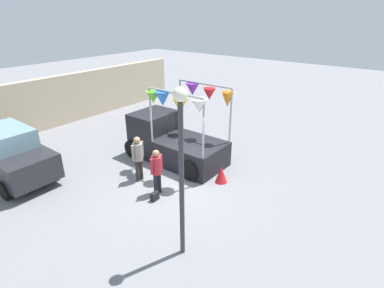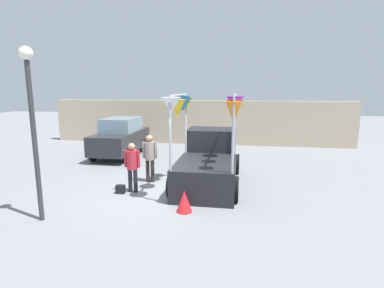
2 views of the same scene
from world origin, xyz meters
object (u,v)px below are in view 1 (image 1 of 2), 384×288
(person_vendor, at_px, (138,155))
(handbag, at_px, (155,196))
(parked_car, at_px, (10,154))
(person_customer, at_px, (157,168))
(street_lamp, at_px, (181,155))
(vendor_truck, at_px, (171,138))
(folded_kite_bundle_crimson, at_px, (221,175))

(person_vendor, bearing_deg, handbag, -113.71)
(parked_car, height_order, handbag, parked_car)
(person_customer, distance_m, street_lamp, 3.37)
(person_vendor, height_order, handbag, person_vendor)
(street_lamp, bearing_deg, parked_car, 96.70)
(vendor_truck, height_order, handbag, vendor_truck)
(parked_car, height_order, folded_kite_bundle_crimson, parked_car)
(folded_kite_bundle_crimson, bearing_deg, handbag, 154.36)
(vendor_truck, relative_size, handbag, 14.88)
(vendor_truck, height_order, street_lamp, street_lamp)
(vendor_truck, xyz_separation_m, person_vendor, (-2.07, -0.27, 0.11))
(street_lamp, xyz_separation_m, folded_kite_bundle_crimson, (3.51, 1.08, -2.46))
(handbag, bearing_deg, folded_kite_bundle_crimson, -25.64)
(person_vendor, xyz_separation_m, handbag, (-0.58, -1.33, -0.89))
(folded_kite_bundle_crimson, bearing_deg, parked_car, 124.81)
(street_lamp, bearing_deg, folded_kite_bundle_crimson, 17.12)
(parked_car, distance_m, street_lamp, 7.64)
(person_vendor, height_order, street_lamp, street_lamp)
(vendor_truck, distance_m, folded_kite_bundle_crimson, 2.79)
(person_customer, bearing_deg, vendor_truck, 31.16)
(person_customer, bearing_deg, person_vendor, 78.31)
(person_customer, distance_m, folded_kite_bundle_crimson, 2.42)
(person_customer, distance_m, handbag, 0.92)
(street_lamp, bearing_deg, person_vendor, 62.74)
(handbag, relative_size, folded_kite_bundle_crimson, 0.47)
(vendor_truck, height_order, person_vendor, vendor_truck)
(vendor_truck, height_order, folded_kite_bundle_crimson, vendor_truck)
(parked_car, bearing_deg, vendor_truck, -37.16)
(person_vendor, xyz_separation_m, street_lamp, (-1.81, -3.51, 1.73))
(parked_car, xyz_separation_m, street_lamp, (0.87, -7.37, 1.82))
(vendor_truck, height_order, parked_car, vendor_truck)
(parked_car, relative_size, person_customer, 2.48)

